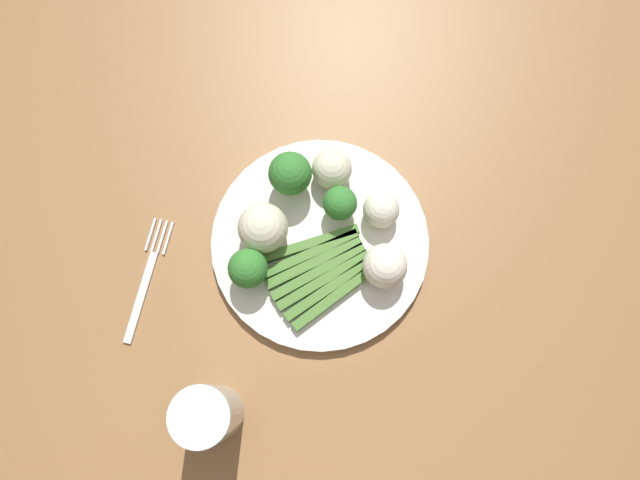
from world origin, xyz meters
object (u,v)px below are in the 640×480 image
dining_table (288,267)px  fork (147,278)px  broccoli_outer_edge (340,203)px  broccoli_front_left (290,174)px  cauliflower_mid (381,210)px  plate (320,242)px  asparagus_bundle (320,271)px  cauliflower_near_fork (332,169)px  water_glass (209,415)px  cauliflower_back (385,266)px  cauliflower_back_right (263,228)px  broccoli_right (248,269)px

dining_table → fork: fork is taller
broccoli_outer_edge → fork: broccoli_outer_edge is taller
broccoli_front_left → cauliflower_mid: (0.11, -0.04, -0.02)m
plate → fork: bearing=-169.6°
asparagus_bundle → cauliflower_near_fork: bearing=-125.8°
plate → water_glass: 0.25m
asparagus_bundle → broccoli_front_left: broccoli_front_left is taller
asparagus_bundle → dining_table: bearing=-59.7°
broccoli_front_left → asparagus_bundle: bearing=-73.5°
broccoli_outer_edge → cauliflower_mid: 0.05m
plate → cauliflower_mid: bearing=23.1°
broccoli_front_left → cauliflower_back: 0.17m
cauliflower_mid → cauliflower_back_right: bearing=-171.2°
broccoli_front_left → cauliflower_mid: size_ratio=1.46×
plate → cauliflower_back_right: cauliflower_back_right is taller
dining_table → broccoli_front_left: bearing=83.5°
cauliflower_mid → asparagus_bundle: bearing=-136.8°
broccoli_front_left → cauliflower_back_right: size_ratio=1.08×
cauliflower_near_fork → fork: 0.28m
broccoli_outer_edge → cauliflower_mid: bearing=-7.9°
cauliflower_mid → cauliflower_near_fork: 0.08m
cauliflower_back_right → fork: bearing=-161.5°
broccoli_front_left → cauliflower_mid: 0.12m
cauliflower_mid → cauliflower_back_right: (-0.15, -0.02, 0.01)m
broccoli_outer_edge → dining_table: bearing=-143.6°
broccoli_outer_edge → fork: bearing=-161.9°
plate → broccoli_outer_edge: bearing=57.4°
dining_table → broccoli_front_left: 0.17m
broccoli_outer_edge → cauliflower_near_fork: bearing=100.4°
plate → cauliflower_back: bearing=-27.0°
plate → fork: plate is taller
cauliflower_mid → water_glass: (-0.21, -0.24, 0.02)m
cauliflower_mid → cauliflower_back: bearing=-89.4°
broccoli_front_left → cauliflower_near_fork: (0.05, 0.01, -0.01)m
dining_table → cauliflower_mid: 0.18m
broccoli_right → cauliflower_back_right: bearing=71.0°
broccoli_right → cauliflower_near_fork: 0.17m
asparagus_bundle → broccoli_front_left: size_ratio=2.28×
broccoli_right → cauliflower_back_right: cauliflower_back_right is taller
dining_table → broccoli_outer_edge: (0.07, 0.05, 0.13)m
fork → cauliflower_back_right: bearing=-57.5°
broccoli_front_left → broccoli_right: bearing=-113.8°
dining_table → cauliflower_near_fork: (0.06, 0.10, 0.13)m
cauliflower_back_right → cauliflower_near_fork: size_ratio=1.22×
broccoli_outer_edge → water_glass: (-0.16, -0.25, 0.01)m
cauliflower_back → fork: bearing=-179.8°
cauliflower_back_right → cauliflower_mid: bearing=8.8°
dining_table → plate: size_ratio=5.19×
water_glass → cauliflower_back_right: bearing=74.9°
broccoli_right → cauliflower_back: bearing=0.4°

